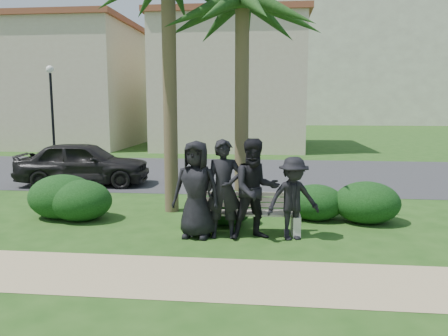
{
  "coord_description": "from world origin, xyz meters",
  "views": [
    {
      "loc": [
        1.27,
        -7.77,
        2.49
      ],
      "look_at": [
        0.33,
        1.0,
        1.2
      ],
      "focal_mm": 35.0,
      "sensor_mm": 36.0,
      "label": 1
    }
  ],
  "objects": [
    {
      "name": "palm_right",
      "position": [
        0.6,
        2.33,
        4.76
      ],
      "size": [
        3.0,
        3.0,
        5.73
      ],
      "color": "brown",
      "rests_on": "ground"
    },
    {
      "name": "ground",
      "position": [
        0.0,
        0.0,
        0.0
      ],
      "size": [
        160.0,
        160.0,
        0.0
      ],
      "primitive_type": "plane",
      "color": "#214914",
      "rests_on": "ground"
    },
    {
      "name": "car_a",
      "position": [
        -4.49,
        5.1,
        0.68
      ],
      "size": [
        4.17,
        2.07,
        1.37
      ],
      "primitive_type": "imported",
      "rotation": [
        0.0,
        0.0,
        1.69
      ],
      "color": "black",
      "rests_on": "ground"
    },
    {
      "name": "stucco_bldg_left",
      "position": [
        -12.0,
        18.0,
        3.66
      ],
      "size": [
        10.4,
        8.4,
        7.3
      ],
      "color": "#C0B090",
      "rests_on": "ground"
    },
    {
      "name": "hotel_tower",
      "position": [
        14.0,
        55.0,
        13.41
      ],
      "size": [
        26.0,
        18.0,
        37.3
      ],
      "color": "beige",
      "rests_on": "ground"
    },
    {
      "name": "street_lamp",
      "position": [
        -9.0,
        12.0,
        2.94
      ],
      "size": [
        0.36,
        0.36,
        4.29
      ],
      "color": "black",
      "rests_on": "ground"
    },
    {
      "name": "asphalt_street",
      "position": [
        0.0,
        8.0,
        0.0
      ],
      "size": [
        160.0,
        8.0,
        0.01
      ],
      "primitive_type": "cube",
      "color": "#2D2D30",
      "rests_on": "ground"
    },
    {
      "name": "hedge_e",
      "position": [
        2.27,
        1.7,
        0.4
      ],
      "size": [
        1.22,
        1.01,
        0.79
      ],
      "primitive_type": "ellipsoid",
      "color": "black",
      "rests_on": "ground"
    },
    {
      "name": "man_a",
      "position": [
        -0.1,
        0.14,
        0.92
      ],
      "size": [
        0.96,
        0.69,
        1.83
      ],
      "primitive_type": "imported",
      "rotation": [
        0.0,
        0.0,
        -0.13
      ],
      "color": "black",
      "rests_on": "ground"
    },
    {
      "name": "man_d",
      "position": [
        1.7,
        0.18,
        0.77
      ],
      "size": [
        1.13,
        0.87,
        1.55
      ],
      "primitive_type": "imported",
      "rotation": [
        0.0,
        0.0,
        0.33
      ],
      "color": "black",
      "rests_on": "ground"
    },
    {
      "name": "hedge_f",
      "position": [
        3.33,
        1.56,
        0.45
      ],
      "size": [
        1.39,
        1.15,
        0.91
      ],
      "primitive_type": "ellipsoid",
      "color": "black",
      "rests_on": "ground"
    },
    {
      "name": "stucco_bldg_right",
      "position": [
        -1.0,
        18.0,
        3.66
      ],
      "size": [
        8.4,
        8.4,
        7.3
      ],
      "color": "#C0B090",
      "rests_on": "ground"
    },
    {
      "name": "hedge_b",
      "position": [
        -2.82,
        1.11,
        0.45
      ],
      "size": [
        1.38,
        1.14,
        0.9
      ],
      "primitive_type": "ellipsoid",
      "color": "black",
      "rests_on": "ground"
    },
    {
      "name": "footpath",
      "position": [
        0.0,
        -1.8,
        0.0
      ],
      "size": [
        30.0,
        1.6,
        0.01
      ],
      "primitive_type": "cube",
      "color": "tan",
      "rests_on": "ground"
    },
    {
      "name": "hedge_a",
      "position": [
        -3.29,
        1.27,
        0.49
      ],
      "size": [
        1.52,
        1.25,
        0.99
      ],
      "primitive_type": "ellipsoid",
      "color": "black",
      "rests_on": "ground"
    },
    {
      "name": "man_b",
      "position": [
        0.42,
        0.17,
        0.93
      ],
      "size": [
        0.72,
        0.51,
        1.86
      ],
      "primitive_type": "imported",
      "rotation": [
        0.0,
        0.0,
        0.1
      ],
      "color": "black",
      "rests_on": "ground"
    },
    {
      "name": "park_bench",
      "position": [
        0.75,
        0.45,
        0.35
      ],
      "size": [
        2.22,
        0.61,
        0.77
      ],
      "rotation": [
        0.0,
        0.0,
        0.05
      ],
      "color": "#A29888",
      "rests_on": "ground"
    },
    {
      "name": "man_c",
      "position": [
        1.01,
        0.15,
        0.94
      ],
      "size": [
        1.09,
        0.96,
        1.88
      ],
      "primitive_type": "imported",
      "rotation": [
        0.0,
        0.0,
        0.31
      ],
      "color": "black",
      "rests_on": "ground"
    },
    {
      "name": "hedge_d",
      "position": [
        0.34,
        1.11,
        0.38
      ],
      "size": [
        1.17,
        0.96,
        0.76
      ],
      "primitive_type": "ellipsoid",
      "color": "black",
      "rests_on": "ground"
    }
  ]
}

